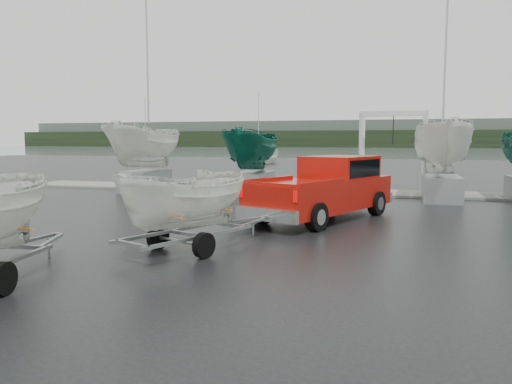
% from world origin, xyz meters
% --- Properties ---
extents(ground_plane, '(120.00, 120.00, 0.00)m').
position_xyz_m(ground_plane, '(0.00, 0.00, 0.00)').
color(ground_plane, black).
rests_on(ground_plane, ground).
extents(lake, '(300.00, 300.00, 0.00)m').
position_xyz_m(lake, '(0.00, 100.00, -0.01)').
color(lake, slate).
rests_on(lake, ground).
extents(dock, '(30.00, 3.00, 0.12)m').
position_xyz_m(dock, '(0.00, 13.00, 0.05)').
color(dock, gray).
rests_on(dock, ground).
extents(treeline, '(300.00, 8.00, 6.00)m').
position_xyz_m(treeline, '(0.00, 170.00, 3.00)').
color(treeline, black).
rests_on(treeline, ground).
extents(far_hill, '(300.00, 6.00, 10.00)m').
position_xyz_m(far_hill, '(0.00, 178.00, 5.00)').
color(far_hill, '#4C5651').
rests_on(far_hill, ground).
extents(pickup_truck, '(4.45, 6.78, 2.14)m').
position_xyz_m(pickup_truck, '(3.59, 4.54, 1.12)').
color(pickup_truck, '#A01008').
rests_on(pickup_truck, ground).
extents(trailer_hitched, '(2.45, 3.78, 4.49)m').
position_xyz_m(trailer_hitched, '(1.04, -1.71, 2.44)').
color(trailer_hitched, gray).
rests_on(trailer_hitched, ground).
extents(boat_hoist, '(3.30, 2.18, 4.12)m').
position_xyz_m(boat_hoist, '(5.57, 13.00, 2.67)').
color(boat_hoist, silver).
rests_on(boat_hoist, ground).
extents(keelboat_0, '(2.44, 3.20, 10.62)m').
position_xyz_m(keelboat_0, '(-7.03, 11.00, 3.88)').
color(keelboat_0, gray).
rests_on(keelboat_0, ground).
extents(keelboat_1, '(2.12, 3.20, 6.75)m').
position_xyz_m(keelboat_1, '(-1.16, 11.20, 3.33)').
color(keelboat_1, gray).
rests_on(keelboat_1, ground).
extents(keelboat_2, '(2.43, 3.20, 10.60)m').
position_xyz_m(keelboat_2, '(7.75, 11.00, 3.87)').
color(keelboat_2, gray).
rests_on(keelboat_2, ground).
extents(moored_boat_0, '(3.12, 3.16, 11.13)m').
position_xyz_m(moored_boat_0, '(-24.86, 43.63, 0.01)').
color(moored_boat_0, silver).
rests_on(moored_boat_0, ground).
extents(moored_boat_1, '(3.51, 3.57, 11.84)m').
position_xyz_m(moored_boat_1, '(-9.76, 42.33, 0.00)').
color(moored_boat_1, silver).
rests_on(moored_boat_1, ground).
extents(moored_boat_2, '(2.76, 2.82, 11.17)m').
position_xyz_m(moored_boat_2, '(9.21, 32.36, 0.01)').
color(moored_boat_2, silver).
rests_on(moored_boat_2, ground).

